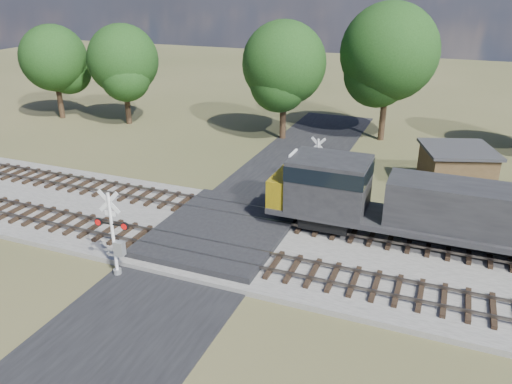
% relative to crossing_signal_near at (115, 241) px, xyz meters
% --- Properties ---
extents(ground, '(160.00, 160.00, 0.00)m').
position_rel_crossing_signal_near_xyz_m(ground, '(2.98, 5.16, -1.89)').
color(ground, '#3F4525').
rests_on(ground, ground).
extents(ballast_bed, '(140.00, 10.00, 0.30)m').
position_rel_crossing_signal_near_xyz_m(ballast_bed, '(12.98, 5.66, -1.74)').
color(ballast_bed, gray).
rests_on(ballast_bed, ground).
extents(road, '(7.00, 60.00, 0.08)m').
position_rel_crossing_signal_near_xyz_m(road, '(2.98, 5.16, -1.85)').
color(road, black).
rests_on(road, ground).
extents(crossing_panel, '(7.00, 9.00, 0.62)m').
position_rel_crossing_signal_near_xyz_m(crossing_panel, '(2.98, 5.66, -1.58)').
color(crossing_panel, '#262628').
rests_on(crossing_panel, ground).
extents(track_near, '(140.00, 2.60, 0.33)m').
position_rel_crossing_signal_near_xyz_m(track_near, '(6.10, 3.16, -1.48)').
color(track_near, black).
rests_on(track_near, ballast_bed).
extents(track_far, '(140.00, 2.60, 0.33)m').
position_rel_crossing_signal_near_xyz_m(track_far, '(6.10, 8.16, -1.48)').
color(track_far, black).
rests_on(track_far, ballast_bed).
extents(crossing_signal_near, '(1.83, 0.40, 4.54)m').
position_rel_crossing_signal_near_xyz_m(crossing_signal_near, '(0.00, 0.00, 0.00)').
color(crossing_signal_near, silver).
rests_on(crossing_signal_near, ground).
extents(crossing_signal_far, '(1.63, 0.35, 4.04)m').
position_rel_crossing_signal_near_xyz_m(crossing_signal_far, '(6.19, 13.46, -0.21)').
color(crossing_signal_far, silver).
rests_on(crossing_signal_far, ground).
extents(equipment_shed, '(5.73, 5.73, 3.09)m').
position_rel_crossing_signal_near_xyz_m(equipment_shed, '(14.90, 17.66, -0.33)').
color(equipment_shed, '#46331E').
rests_on(equipment_shed, ground).
extents(treeline, '(74.83, 12.05, 11.99)m').
position_rel_crossing_signal_near_xyz_m(treeline, '(8.61, 25.93, 4.78)').
color(treeline, black).
rests_on(treeline, ground).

